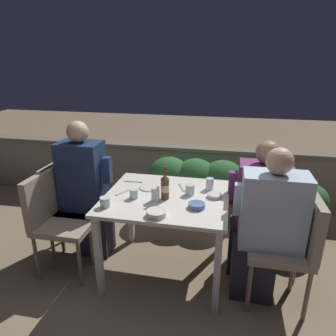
% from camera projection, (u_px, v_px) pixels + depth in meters
% --- Properties ---
extents(ground_plane, '(16.00, 16.00, 0.00)m').
position_uv_depth(ground_plane, '(167.00, 270.00, 2.71)').
color(ground_plane, '#847056').
extents(parapet_wall, '(9.00, 0.18, 0.75)m').
position_uv_depth(parapet_wall, '(190.00, 174.00, 3.95)').
color(parapet_wall, gray).
rests_on(parapet_wall, ground_plane).
extents(dining_table, '(1.01, 0.88, 0.75)m').
position_uv_depth(dining_table, '(166.00, 206.00, 2.49)').
color(dining_table, silver).
rests_on(dining_table, ground_plane).
extents(planter_hedge, '(1.14, 0.47, 0.74)m').
position_uv_depth(planter_hedge, '(195.00, 186.00, 3.50)').
color(planter_hedge, brown).
rests_on(planter_hedge, ground_plane).
extents(chair_left_near, '(0.47, 0.46, 0.90)m').
position_uv_depth(chair_left_near, '(55.00, 213.00, 2.59)').
color(chair_left_near, gray).
rests_on(chair_left_near, ground_plane).
extents(chair_left_far, '(0.47, 0.46, 0.90)m').
position_uv_depth(chair_left_far, '(68.00, 199.00, 2.86)').
color(chair_left_far, gray).
rests_on(chair_left_far, ground_plane).
extents(person_navy_jumper, '(0.48, 0.26, 1.30)m').
position_uv_depth(person_navy_jumper, '(87.00, 190.00, 2.78)').
color(person_navy_jumper, '#282833').
rests_on(person_navy_jumper, ground_plane).
extents(chair_right_near, '(0.47, 0.46, 0.90)m').
position_uv_depth(chair_right_near, '(293.00, 239.00, 2.22)').
color(chair_right_near, gray).
rests_on(chair_right_near, ground_plane).
extents(person_blue_shirt, '(0.52, 0.26, 1.24)m').
position_uv_depth(person_blue_shirt, '(266.00, 227.00, 2.23)').
color(person_blue_shirt, '#282833').
rests_on(person_blue_shirt, ground_plane).
extents(chair_right_far, '(0.47, 0.46, 0.90)m').
position_uv_depth(chair_right_far, '(281.00, 218.00, 2.50)').
color(chair_right_far, gray).
rests_on(chair_right_far, ground_plane).
extents(person_purple_stripe, '(0.49, 0.26, 1.21)m').
position_uv_depth(person_purple_stripe, '(257.00, 210.00, 2.52)').
color(person_purple_stripe, '#282833').
rests_on(person_purple_stripe, ground_plane).
extents(beer_bottle, '(0.07, 0.07, 0.27)m').
position_uv_depth(beer_bottle, '(165.00, 187.00, 2.37)').
color(beer_bottle, brown).
rests_on(beer_bottle, dining_table).
extents(plate_0, '(0.18, 0.18, 0.01)m').
position_uv_depth(plate_0, '(150.00, 187.00, 2.61)').
color(plate_0, silver).
rests_on(plate_0, dining_table).
extents(bowl_0, '(0.12, 0.12, 0.03)m').
position_uv_depth(bowl_0, '(214.00, 195.00, 2.43)').
color(bowl_0, beige).
rests_on(bowl_0, dining_table).
extents(bowl_1, '(0.13, 0.13, 0.04)m').
position_uv_depth(bowl_1, '(197.00, 205.00, 2.25)').
color(bowl_1, '#4C709E').
rests_on(bowl_1, dining_table).
extents(bowl_2, '(0.15, 0.15, 0.04)m').
position_uv_depth(bowl_2, '(156.00, 213.00, 2.13)').
color(bowl_2, silver).
rests_on(bowl_2, dining_table).
extents(glass_cup_0, '(0.08, 0.08, 0.09)m').
position_uv_depth(glass_cup_0, '(190.00, 190.00, 2.47)').
color(glass_cup_0, silver).
rests_on(glass_cup_0, dining_table).
extents(glass_cup_1, '(0.07, 0.07, 0.11)m').
position_uv_depth(glass_cup_1, '(155.00, 194.00, 2.35)').
color(glass_cup_1, silver).
rests_on(glass_cup_1, dining_table).
extents(glass_cup_2, '(0.08, 0.08, 0.08)m').
position_uv_depth(glass_cup_2, '(105.00, 202.00, 2.26)').
color(glass_cup_2, silver).
rests_on(glass_cup_2, dining_table).
extents(glass_cup_3, '(0.07, 0.07, 0.10)m').
position_uv_depth(glass_cup_3, '(210.00, 184.00, 2.57)').
color(glass_cup_3, silver).
rests_on(glass_cup_3, dining_table).
extents(glass_cup_4, '(0.07, 0.07, 0.08)m').
position_uv_depth(glass_cup_4, '(134.00, 194.00, 2.41)').
color(glass_cup_4, silver).
rests_on(glass_cup_4, dining_table).
extents(fork_0, '(0.09, 0.16, 0.01)m').
position_uv_depth(fork_0, '(182.00, 187.00, 2.61)').
color(fork_0, silver).
rests_on(fork_0, dining_table).
extents(fork_1, '(0.10, 0.16, 0.01)m').
position_uv_depth(fork_1, '(124.00, 192.00, 2.52)').
color(fork_1, silver).
rests_on(fork_1, dining_table).
extents(fork_2, '(0.17, 0.03, 0.01)m').
position_uv_depth(fork_2, '(134.00, 181.00, 2.74)').
color(fork_2, silver).
rests_on(fork_2, dining_table).
extents(potted_plant, '(0.37, 0.37, 0.66)m').
position_uv_depth(potted_plant, '(308.00, 208.00, 2.99)').
color(potted_plant, '#9E5638').
rests_on(potted_plant, ground_plane).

